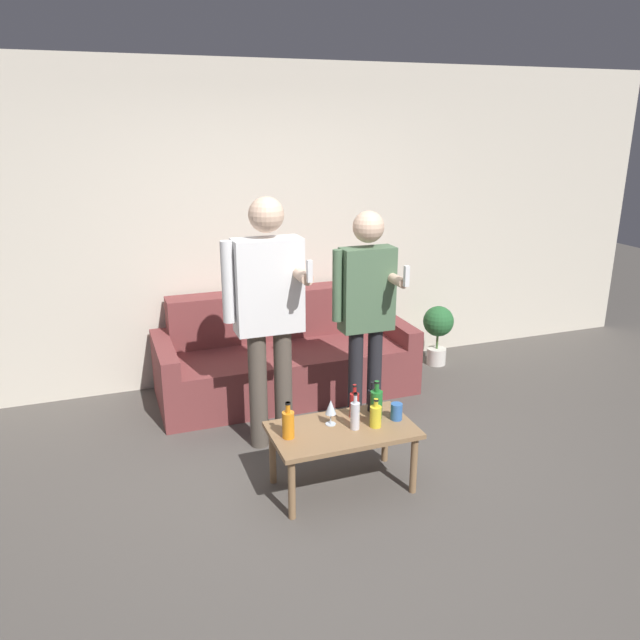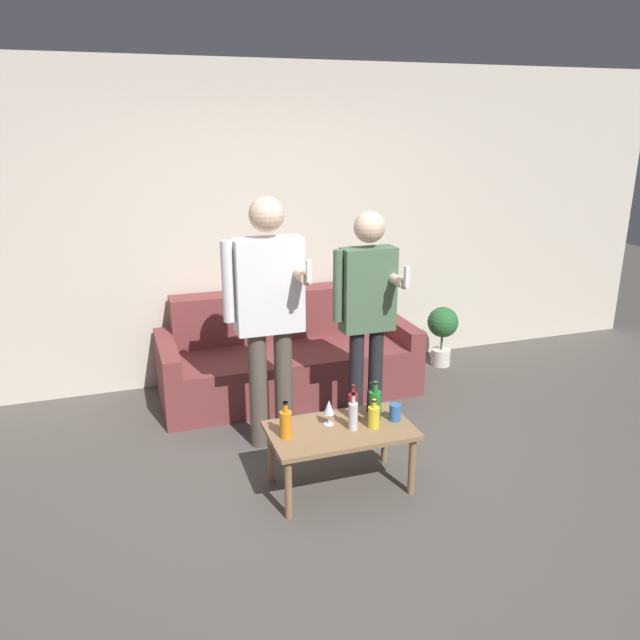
{
  "view_description": "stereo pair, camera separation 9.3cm",
  "coord_description": "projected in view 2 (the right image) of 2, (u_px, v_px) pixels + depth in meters",
  "views": [
    {
      "loc": [
        -1.31,
        -2.93,
        2.23
      ],
      "look_at": [
        0.05,
        0.8,
        0.95
      ],
      "focal_mm": 35.0,
      "sensor_mm": 36.0,
      "label": 1
    },
    {
      "loc": [
        -1.22,
        -2.97,
        2.23
      ],
      "look_at": [
        0.05,
        0.8,
        0.95
      ],
      "focal_mm": 35.0,
      "sensor_mm": 36.0,
      "label": 2
    }
  ],
  "objects": [
    {
      "name": "bottle_yellow",
      "position": [
        353.0,
        415.0,
        3.8
      ],
      "size": [
        0.06,
        0.06,
        0.24
      ],
      "color": "silver",
      "rests_on": "coffee_table"
    },
    {
      "name": "person_standing_right",
      "position": [
        367.0,
        305.0,
        4.4
      ],
      "size": [
        0.45,
        0.42,
        1.64
      ],
      "color": "#232328",
      "rests_on": "ground_plane"
    },
    {
      "name": "cup_on_table",
      "position": [
        395.0,
        412.0,
        3.93
      ],
      "size": [
        0.07,
        0.07,
        0.11
      ],
      "color": "#3366B2",
      "rests_on": "coffee_table"
    },
    {
      "name": "bottle_green",
      "position": [
        375.0,
        404.0,
        3.94
      ],
      "size": [
        0.08,
        0.08,
        0.25
      ],
      "color": "#23752D",
      "rests_on": "coffee_table"
    },
    {
      "name": "coffee_table",
      "position": [
        341.0,
        436.0,
        3.86
      ],
      "size": [
        0.89,
        0.51,
        0.42
      ],
      "color": "#8E6B47",
      "rests_on": "ground_plane"
    },
    {
      "name": "wall_back",
      "position": [
        260.0,
        227.0,
        5.38
      ],
      "size": [
        8.0,
        0.06,
        2.7
      ],
      "color": "beige",
      "rests_on": "ground_plane"
    },
    {
      "name": "bottle_clear",
      "position": [
        353.0,
        405.0,
        3.95
      ],
      "size": [
        0.06,
        0.06,
        0.22
      ],
      "color": "#B21E1E",
      "rests_on": "coffee_table"
    },
    {
      "name": "couch",
      "position": [
        287.0,
        358.0,
        5.32
      ],
      "size": [
        2.13,
        0.86,
        0.83
      ],
      "color": "brown",
      "rests_on": "ground_plane"
    },
    {
      "name": "person_standing_left",
      "position": [
        268.0,
        305.0,
        4.2
      ],
      "size": [
        0.54,
        0.45,
        1.76
      ],
      "color": "brown",
      "rests_on": "ground_plane"
    },
    {
      "name": "ground_plane",
      "position": [
        355.0,
        510.0,
        3.73
      ],
      "size": [
        16.0,
        16.0,
        0.0
      ],
      "primitive_type": "plane",
      "color": "#514C47"
    },
    {
      "name": "bottle_red",
      "position": [
        286.0,
        423.0,
        3.71
      ],
      "size": [
        0.07,
        0.07,
        0.23
      ],
      "color": "orange",
      "rests_on": "coffee_table"
    },
    {
      "name": "bottle_dark",
      "position": [
        371.0,
        400.0,
        4.04
      ],
      "size": [
        0.06,
        0.06,
        0.2
      ],
      "color": "black",
      "rests_on": "coffee_table"
    },
    {
      "name": "bottle_orange",
      "position": [
        374.0,
        416.0,
        3.83
      ],
      "size": [
        0.07,
        0.07,
        0.19
      ],
      "color": "yellow",
      "rests_on": "coffee_table"
    },
    {
      "name": "wine_glass_near",
      "position": [
        329.0,
        408.0,
        3.85
      ],
      "size": [
        0.07,
        0.07,
        0.17
      ],
      "color": "silver",
      "rests_on": "coffee_table"
    },
    {
      "name": "potted_plant",
      "position": [
        442.0,
        328.0,
        5.83
      ],
      "size": [
        0.29,
        0.29,
        0.57
      ],
      "color": "silver",
      "rests_on": "ground_plane"
    }
  ]
}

